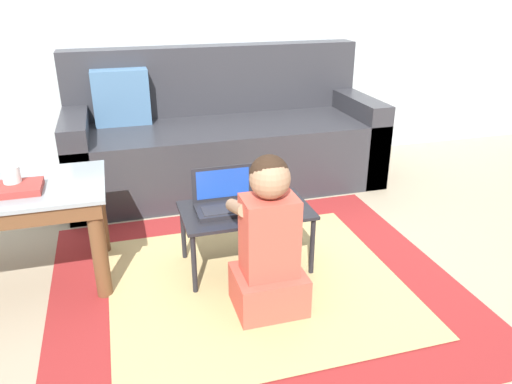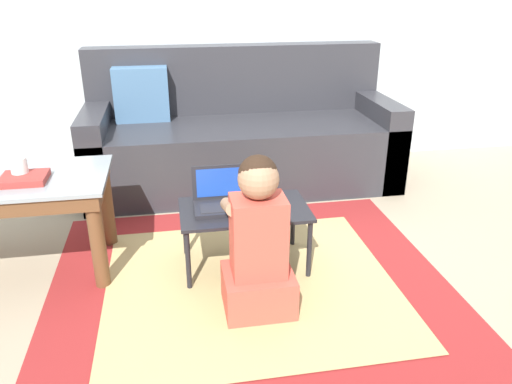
{
  "view_description": "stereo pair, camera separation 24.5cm",
  "coord_description": "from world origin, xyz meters",
  "px_view_note": "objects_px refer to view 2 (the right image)",
  "views": [
    {
      "loc": [
        -0.7,
        -2.1,
        1.35
      ],
      "look_at": [
        -0.07,
        0.06,
        0.38
      ],
      "focal_mm": 35.0,
      "sensor_mm": 36.0,
      "label": 1
    },
    {
      "loc": [
        -0.46,
        -2.16,
        1.35
      ],
      "look_at": [
        -0.07,
        0.06,
        0.38
      ],
      "focal_mm": 35.0,
      "sensor_mm": 36.0,
      "label": 2
    }
  ],
  "objects_px": {
    "laptop": "(225,201)",
    "couch": "(240,139)",
    "cup_on_table": "(19,168)",
    "book_on_table": "(24,179)",
    "coffee_table": "(2,195)",
    "computer_mouse": "(269,203)",
    "person_seated": "(258,244)",
    "laptop_desk": "(244,215)"
  },
  "relations": [
    {
      "from": "computer_mouse",
      "to": "laptop_desk",
      "type": "bearing_deg",
      "value": 175.28
    },
    {
      "from": "coffee_table",
      "to": "computer_mouse",
      "type": "bearing_deg",
      "value": -7.31
    },
    {
      "from": "cup_on_table",
      "to": "book_on_table",
      "type": "bearing_deg",
      "value": -60.25
    },
    {
      "from": "laptop_desk",
      "to": "cup_on_table",
      "type": "distance_m",
      "value": 1.06
    },
    {
      "from": "cup_on_table",
      "to": "laptop",
      "type": "bearing_deg",
      "value": -6.74
    },
    {
      "from": "laptop",
      "to": "person_seated",
      "type": "distance_m",
      "value": 0.4
    },
    {
      "from": "book_on_table",
      "to": "laptop_desk",
      "type": "bearing_deg",
      "value": -5.35
    },
    {
      "from": "laptop_desk",
      "to": "laptop",
      "type": "height_order",
      "value": "laptop"
    },
    {
      "from": "person_seated",
      "to": "book_on_table",
      "type": "relative_size",
      "value": 3.57
    },
    {
      "from": "coffee_table",
      "to": "cup_on_table",
      "type": "xyz_separation_m",
      "value": [
        0.11,
        -0.02,
        0.13
      ]
    },
    {
      "from": "laptop",
      "to": "book_on_table",
      "type": "relative_size",
      "value": 1.51
    },
    {
      "from": "computer_mouse",
      "to": "book_on_table",
      "type": "height_order",
      "value": "book_on_table"
    },
    {
      "from": "laptop_desk",
      "to": "book_on_table",
      "type": "height_order",
      "value": "book_on_table"
    },
    {
      "from": "computer_mouse",
      "to": "book_on_table",
      "type": "bearing_deg",
      "value": 174.72
    },
    {
      "from": "laptop_desk",
      "to": "cup_on_table",
      "type": "height_order",
      "value": "cup_on_table"
    },
    {
      "from": "couch",
      "to": "laptop_desk",
      "type": "height_order",
      "value": "couch"
    },
    {
      "from": "laptop_desk",
      "to": "cup_on_table",
      "type": "bearing_deg",
      "value": 172.54
    },
    {
      "from": "coffee_table",
      "to": "cup_on_table",
      "type": "relative_size",
      "value": 9.61
    },
    {
      "from": "laptop_desk",
      "to": "person_seated",
      "type": "relative_size",
      "value": 0.87
    },
    {
      "from": "laptop_desk",
      "to": "cup_on_table",
      "type": "relative_size",
      "value": 6.11
    },
    {
      "from": "cup_on_table",
      "to": "person_seated",
      "type": "bearing_deg",
      "value": -25.75
    },
    {
      "from": "laptop",
      "to": "computer_mouse",
      "type": "xyz_separation_m",
      "value": [
        0.21,
        -0.03,
        -0.01
      ]
    },
    {
      "from": "computer_mouse",
      "to": "person_seated",
      "type": "xyz_separation_m",
      "value": [
        -0.12,
        -0.35,
        -0.02
      ]
    },
    {
      "from": "coffee_table",
      "to": "book_on_table",
      "type": "height_order",
      "value": "book_on_table"
    },
    {
      "from": "book_on_table",
      "to": "couch",
      "type": "bearing_deg",
      "value": 42.62
    },
    {
      "from": "couch",
      "to": "laptop_desk",
      "type": "bearing_deg",
      "value": -97.35
    },
    {
      "from": "laptop_desk",
      "to": "person_seated",
      "type": "bearing_deg",
      "value": -89.58
    },
    {
      "from": "computer_mouse",
      "to": "book_on_table",
      "type": "relative_size",
      "value": 0.58
    },
    {
      "from": "laptop_desk",
      "to": "laptop",
      "type": "xyz_separation_m",
      "value": [
        -0.09,
        0.02,
        0.07
      ]
    },
    {
      "from": "person_seated",
      "to": "cup_on_table",
      "type": "relative_size",
      "value": 7.0
    },
    {
      "from": "coffee_table",
      "to": "couch",
      "type": "bearing_deg",
      "value": 38.06
    },
    {
      "from": "couch",
      "to": "computer_mouse",
      "type": "bearing_deg",
      "value": -91.47
    },
    {
      "from": "couch",
      "to": "computer_mouse",
      "type": "distance_m",
      "value": 1.16
    },
    {
      "from": "laptop_desk",
      "to": "couch",
      "type": "bearing_deg",
      "value": 82.65
    },
    {
      "from": "computer_mouse",
      "to": "person_seated",
      "type": "relative_size",
      "value": 0.16
    },
    {
      "from": "laptop",
      "to": "coffee_table",
      "type": "bearing_deg",
      "value": 173.06
    },
    {
      "from": "couch",
      "to": "computer_mouse",
      "type": "relative_size",
      "value": 18.01
    },
    {
      "from": "laptop",
      "to": "couch",
      "type": "bearing_deg",
      "value": 78.04
    },
    {
      "from": "computer_mouse",
      "to": "cup_on_table",
      "type": "height_order",
      "value": "cup_on_table"
    },
    {
      "from": "cup_on_table",
      "to": "laptop_desk",
      "type": "bearing_deg",
      "value": -7.46
    },
    {
      "from": "cup_on_table",
      "to": "computer_mouse",
      "type": "bearing_deg",
      "value": -7.17
    },
    {
      "from": "person_seated",
      "to": "book_on_table",
      "type": "height_order",
      "value": "person_seated"
    }
  ]
}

